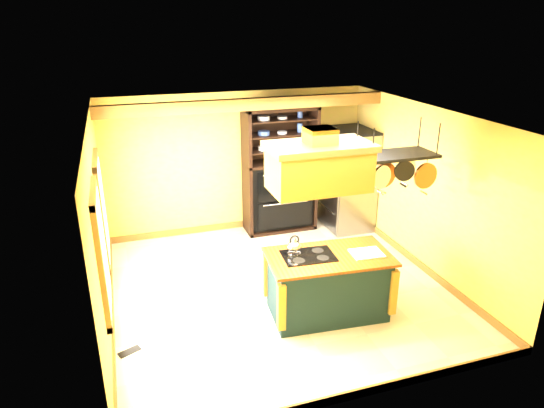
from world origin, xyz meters
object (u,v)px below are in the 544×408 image
range_hood (319,165)px  refrigerator (347,181)px  kitchen_island (328,284)px  pot_rack (396,164)px  hutch (279,184)px

range_hood → refrigerator: range_hood is taller
kitchen_island → refrigerator: size_ratio=0.91×
pot_rack → refrigerator: bearing=75.5°
kitchen_island → hutch: size_ratio=0.73×
range_hood → hutch: 3.39m
range_hood → kitchen_island: bearing=0.3°
refrigerator → pot_rack: bearing=-104.5°
pot_rack → refrigerator: 3.08m
kitchen_island → pot_rack: 1.91m
refrigerator → range_hood: bearing=-123.6°
refrigerator → kitchen_island: bearing=-120.7°
kitchen_island → refrigerator: 3.23m
hutch → refrigerator: bearing=-14.5°
pot_rack → refrigerator: (0.71, 2.75, -1.19)m
hutch → kitchen_island: bearing=-96.1°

